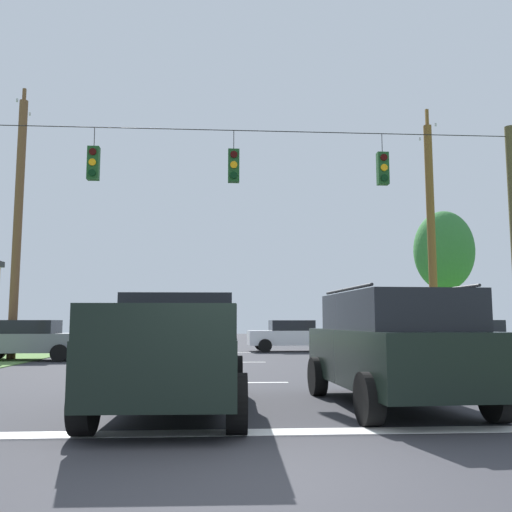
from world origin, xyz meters
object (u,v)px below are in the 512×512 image
at_px(pickup_truck, 176,352).
at_px(suv_black, 393,345).
at_px(utility_pole_mid_right, 431,236).
at_px(overhead_signal_span, 232,232).
at_px(utility_pole_near_left, 18,224).
at_px(distant_car_crossing_white, 292,335).
at_px(tree_roadside_right, 444,251).
at_px(distant_car_far_parked, 28,339).
at_px(distant_car_oncoming, 469,341).

bearing_deg(pickup_truck, suv_black, 2.52).
relative_size(pickup_truck, utility_pole_mid_right, 0.52).
xyz_separation_m(overhead_signal_span, utility_pole_near_left, (-8.37, 6.89, 1.35)).
height_order(overhead_signal_span, distant_car_crossing_white, overhead_signal_span).
xyz_separation_m(distant_car_crossing_white, tree_roadside_right, (9.75, 4.46, 4.84)).
relative_size(distant_car_crossing_white, tree_roadside_right, 0.54).
distance_m(overhead_signal_span, suv_black, 6.99).
bearing_deg(pickup_truck, distant_car_far_parked, 118.10).
bearing_deg(overhead_signal_span, tree_roadside_right, 51.71).
xyz_separation_m(distant_car_far_parked, tree_roadside_right, (20.55, 10.10, 4.84)).
relative_size(overhead_signal_span, utility_pole_near_left, 1.54).
xyz_separation_m(overhead_signal_span, suv_black, (2.72, -5.74, -2.92)).
distance_m(pickup_truck, suv_black, 3.76).
relative_size(utility_pole_near_left, tree_roadside_right, 1.37).
bearing_deg(pickup_truck, overhead_signal_span, 80.06).
relative_size(distant_car_far_parked, tree_roadside_right, 0.54).
bearing_deg(overhead_signal_span, distant_car_oncoming, 25.42).
relative_size(pickup_truck, utility_pole_near_left, 0.50).
xyz_separation_m(pickup_truck, distant_car_oncoming, (9.62, 9.99, -0.18)).
height_order(overhead_signal_span, distant_car_far_parked, overhead_signal_span).
relative_size(suv_black, utility_pole_near_left, 0.45).
xyz_separation_m(suv_black, distant_car_far_parked, (-10.29, 12.07, -0.27)).
distance_m(suv_black, utility_pole_near_left, 17.34).
height_order(distant_car_crossing_white, tree_roadside_right, tree_roadside_right).
bearing_deg(distant_car_far_parked, pickup_truck, -61.90).
bearing_deg(distant_car_oncoming, pickup_truck, -133.94).
bearing_deg(distant_car_oncoming, distant_car_far_parked, 172.06).
height_order(suv_black, tree_roadside_right, tree_roadside_right).
distance_m(overhead_signal_span, pickup_truck, 6.71).
height_order(distant_car_crossing_white, distant_car_oncoming, same).
relative_size(pickup_truck, tree_roadside_right, 0.68).
bearing_deg(suv_black, overhead_signal_span, 115.38).
bearing_deg(distant_car_crossing_white, utility_pole_mid_right, -42.87).
bearing_deg(overhead_signal_span, utility_pole_near_left, 140.55).
bearing_deg(utility_pole_near_left, tree_roadside_right, 24.10).
bearing_deg(suv_black, distant_car_oncoming, 59.15).
bearing_deg(distant_car_far_parked, tree_roadside_right, 26.18).
height_order(pickup_truck, distant_car_far_parked, pickup_truck).
distance_m(distant_car_oncoming, utility_pole_near_left, 17.78).
relative_size(pickup_truck, suv_black, 1.11).
xyz_separation_m(utility_pole_mid_right, tree_roadside_right, (4.44, 9.39, 0.57)).
height_order(overhead_signal_span, utility_pole_near_left, utility_pole_near_left).
relative_size(distant_car_far_parked, utility_pole_near_left, 0.40).
xyz_separation_m(overhead_signal_span, distant_car_crossing_white, (3.23, 11.98, -3.19)).
bearing_deg(overhead_signal_span, suv_black, -64.62).
distance_m(distant_car_crossing_white, distant_car_oncoming, 9.54).
distance_m(distant_car_crossing_white, utility_pole_mid_right, 8.41).
relative_size(overhead_signal_span, distant_car_oncoming, 3.81).
bearing_deg(utility_pole_mid_right, overhead_signal_span, -140.46).
bearing_deg(distant_car_crossing_white, tree_roadside_right, 24.59).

